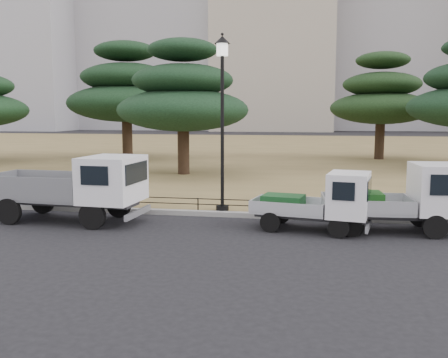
% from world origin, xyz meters
% --- Properties ---
extents(ground, '(220.00, 220.00, 0.00)m').
position_xyz_m(ground, '(0.00, 0.00, 0.00)').
color(ground, black).
extents(lawn, '(120.00, 56.00, 0.15)m').
position_xyz_m(lawn, '(0.00, 30.60, 0.07)').
color(lawn, olive).
rests_on(lawn, ground).
extents(curb, '(120.00, 0.25, 0.16)m').
position_xyz_m(curb, '(0.00, 2.60, 0.08)').
color(curb, gray).
rests_on(curb, ground).
extents(truck_large, '(4.75, 2.12, 2.03)m').
position_xyz_m(truck_large, '(-4.45, 1.08, 1.13)').
color(truck_large, black).
rests_on(truck_large, ground).
extents(truck_kei_front, '(3.39, 1.90, 1.69)m').
position_xyz_m(truck_kei_front, '(2.88, 1.12, 0.84)').
color(truck_kei_front, black).
rests_on(truck_kei_front, ground).
extents(truck_kei_rear, '(3.76, 1.81, 1.92)m').
position_xyz_m(truck_kei_rear, '(5.12, 1.44, 0.96)').
color(truck_kei_rear, black).
rests_on(truck_kei_rear, ground).
extents(street_lamp, '(0.50, 0.50, 5.56)m').
position_xyz_m(street_lamp, '(-0.22, 2.90, 3.91)').
color(street_lamp, black).
rests_on(street_lamp, lawn).
extents(pipe_fence, '(38.00, 0.04, 0.40)m').
position_xyz_m(pipe_fence, '(0.00, 2.75, 0.44)').
color(pipe_fence, black).
rests_on(pipe_fence, lawn).
extents(tarp_pile, '(1.68, 1.25, 1.10)m').
position_xyz_m(tarp_pile, '(-7.67, 3.24, 0.59)').
color(tarp_pile, navy).
rests_on(tarp_pile, lawn).
extents(pine_west_near, '(8.00, 8.00, 8.00)m').
position_xyz_m(pine_west_near, '(-10.08, 20.04, 4.76)').
color(pine_west_near, black).
rests_on(pine_west_near, lawn).
extents(pine_center_left, '(6.79, 6.79, 6.90)m').
position_xyz_m(pine_center_left, '(-3.98, 12.19, 4.14)').
color(pine_center_left, black).
rests_on(pine_center_left, lawn).
extents(pine_center_right, '(6.84, 6.84, 7.26)m').
position_xyz_m(pine_center_right, '(7.13, 22.78, 4.35)').
color(pine_center_right, black).
rests_on(pine_center_right, lawn).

